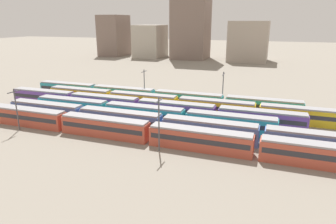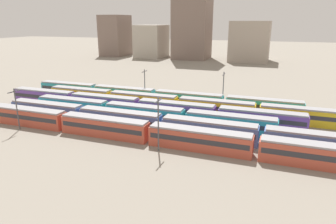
# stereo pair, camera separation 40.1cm
# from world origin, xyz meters

# --- Properties ---
(ground_plane) EXTENTS (600.00, 600.00, 0.00)m
(ground_plane) POSITION_xyz_m (0.00, 13.00, 0.00)
(ground_plane) COLOR gray
(train_track_0) EXTENTS (112.50, 3.06, 3.75)m
(train_track_0) POSITION_xyz_m (45.54, 0.00, 1.90)
(train_track_0) COLOR #BC4C38
(train_track_0) RESTS_ON ground_plane
(train_track_1) EXTENTS (112.50, 3.06, 3.75)m
(train_track_1) POSITION_xyz_m (46.00, 5.20, 1.90)
(train_track_1) COLOR #4C70BC
(train_track_1) RESTS_ON ground_plane
(train_track_2) EXTENTS (55.80, 3.06, 3.75)m
(train_track_2) POSITION_xyz_m (20.84, 10.40, 1.90)
(train_track_2) COLOR teal
(train_track_2) RESTS_ON ground_plane
(train_track_3) EXTENTS (74.70, 3.06, 3.75)m
(train_track_3) POSITION_xyz_m (17.04, 15.60, 1.90)
(train_track_3) COLOR #6B429E
(train_track_3) RESTS_ON ground_plane
(train_track_4) EXTENTS (74.70, 3.06, 3.75)m
(train_track_4) POSITION_xyz_m (25.26, 20.80, 1.90)
(train_track_4) COLOR yellow
(train_track_4) RESTS_ON ground_plane
(train_track_5) EXTENTS (74.70, 3.06, 3.75)m
(train_track_5) POSITION_xyz_m (16.91, 26.00, 1.90)
(train_track_5) COLOR teal
(train_track_5) RESTS_ON ground_plane
(catenary_pole_0) EXTENTS (0.24, 3.20, 9.51)m
(catenary_pole_0) POSITION_xyz_m (29.61, -2.94, 5.30)
(catenary_pole_0) COLOR #4C4C51
(catenary_pole_0) RESTS_ON ground_plane
(catenary_pole_1) EXTENTS (0.24, 3.20, 8.59)m
(catenary_pole_1) POSITION_xyz_m (12.54, 28.98, 4.82)
(catenary_pole_1) COLOR #4C4C51
(catenary_pole_1) RESTS_ON ground_plane
(catenary_pole_2) EXTENTS (0.24, 3.20, 8.64)m
(catenary_pole_2) POSITION_xyz_m (-1.32, -2.99, 4.85)
(catenary_pole_2) COLOR #4C4C51
(catenary_pole_2) RESTS_ON ground_plane
(catenary_pole_3) EXTENTS (0.24, 3.20, 9.17)m
(catenary_pole_3) POSITION_xyz_m (34.79, 28.74, 5.12)
(catenary_pole_3) COLOR #4C4C51
(catenary_pole_3) RESTS_ON ground_plane
(distant_building_0) EXTENTS (14.17, 19.40, 25.16)m
(distant_building_0) POSITION_xyz_m (-52.91, 127.84, 12.58)
(distant_building_0) COLOR #7A665B
(distant_building_0) RESTS_ON ground_plane
(distant_building_1) EXTENTS (16.05, 20.70, 19.23)m
(distant_building_1) POSITION_xyz_m (-27.73, 127.84, 9.62)
(distant_building_1) COLOR #B2A899
(distant_building_1) RESTS_ON ground_plane
(distant_building_2) EXTENTS (19.87, 19.33, 53.00)m
(distant_building_2) POSITION_xyz_m (-1.95, 127.84, 26.50)
(distant_building_2) COLOR #7A665B
(distant_building_2) RESTS_ON ground_plane
(distant_building_3) EXTENTS (20.67, 21.26, 21.60)m
(distant_building_3) POSITION_xyz_m (31.21, 127.84, 10.80)
(distant_building_3) COLOR #A89989
(distant_building_3) RESTS_ON ground_plane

